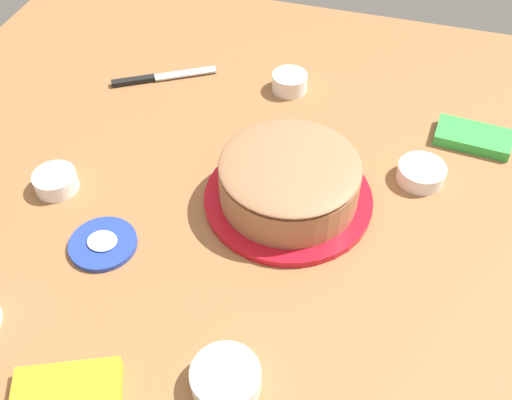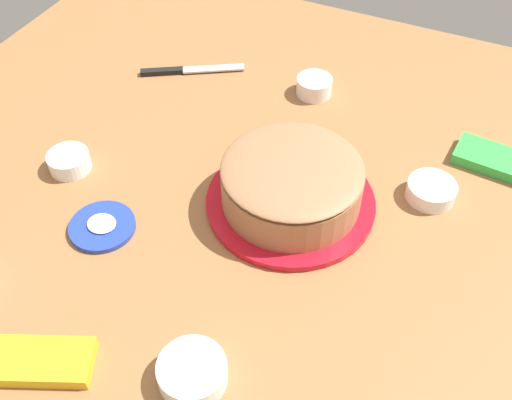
{
  "view_description": "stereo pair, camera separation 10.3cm",
  "coord_description": "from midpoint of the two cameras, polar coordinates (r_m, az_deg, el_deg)",
  "views": [
    {
      "loc": [
        0.22,
        -0.65,
        0.79
      ],
      "look_at": [
        0.03,
        0.02,
        0.04
      ],
      "focal_mm": 41.52,
      "sensor_mm": 36.0,
      "label": 1
    },
    {
      "loc": [
        0.32,
        -0.62,
        0.79
      ],
      "look_at": [
        0.03,
        0.02,
        0.04
      ],
      "focal_mm": 41.52,
      "sensor_mm": 36.0,
      "label": 2
    }
  ],
  "objects": [
    {
      "name": "candy_box_upper",
      "position": [
        1.25,
        17.98,
        5.66
      ],
      "size": [
        0.15,
        0.09,
        0.02
      ],
      "primitive_type": "cube",
      "rotation": [
        0.0,
        0.0,
        -0.09
      ],
      "color": "green",
      "rests_on": "ground_plane"
    },
    {
      "name": "frosted_cake",
      "position": [
        1.04,
        0.39,
        1.58
      ],
      "size": [
        0.31,
        0.31,
        0.1
      ],
      "color": "red",
      "rests_on": "ground_plane"
    },
    {
      "name": "candy_box_lower",
      "position": [
        0.92,
        -20.98,
        -16.85
      ],
      "size": [
        0.16,
        0.12,
        0.02
      ],
      "primitive_type": "cube",
      "rotation": [
        0.0,
        0.0,
        0.41
      ],
      "color": "yellow",
      "rests_on": "ground_plane"
    },
    {
      "name": "sprinkle_bowl_orange",
      "position": [
        1.16,
        -21.19,
        1.61
      ],
      "size": [
        0.08,
        0.08,
        0.03
      ],
      "color": "white",
      "rests_on": "ground_plane"
    },
    {
      "name": "ground_plane",
      "position": [
        1.05,
        -4.54,
        -2.11
      ],
      "size": [
        1.54,
        1.54,
        0.0
      ],
      "primitive_type": "plane",
      "color": "#936038"
    },
    {
      "name": "sprinkle_bowl_blue",
      "position": [
        0.86,
        -6.53,
        -16.94
      ],
      "size": [
        0.1,
        0.1,
        0.04
      ],
      "color": "white",
      "rests_on": "ground_plane"
    },
    {
      "name": "spreading_knife",
      "position": [
        1.38,
        -11.88,
        11.35
      ],
      "size": [
        0.21,
        0.14,
        0.01
      ],
      "color": "silver",
      "rests_on": "ground_plane"
    },
    {
      "name": "frosting_tub_lid",
      "position": [
        1.05,
        -17.29,
        -4.18
      ],
      "size": [
        0.12,
        0.12,
        0.02
      ],
      "color": "#233DAD",
      "rests_on": "ground_plane"
    },
    {
      "name": "sprinkle_bowl_rainbow",
      "position": [
        1.13,
        13.15,
        2.44
      ],
      "size": [
        0.09,
        0.09,
        0.03
      ],
      "color": "white",
      "rests_on": "ground_plane"
    },
    {
      "name": "sprinkle_bowl_yellow",
      "position": [
        1.32,
        0.98,
        11.24
      ],
      "size": [
        0.08,
        0.08,
        0.04
      ],
      "color": "white",
      "rests_on": "ground_plane"
    }
  ]
}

